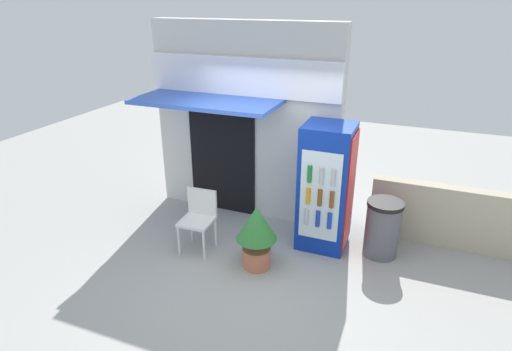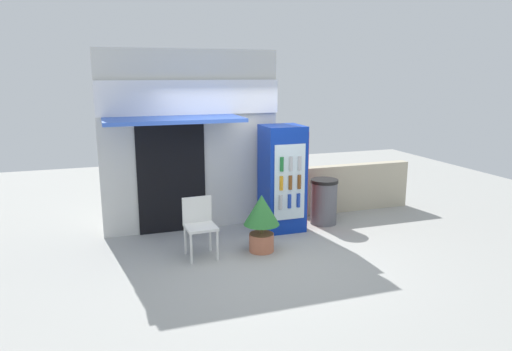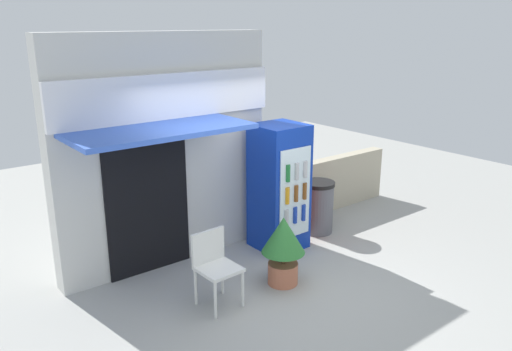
{
  "view_description": "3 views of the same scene",
  "coord_description": "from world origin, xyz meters",
  "px_view_note": "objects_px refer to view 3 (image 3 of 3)",
  "views": [
    {
      "loc": [
        1.93,
        -4.51,
        3.45
      ],
      "look_at": [
        -0.04,
        0.44,
        1.19
      ],
      "focal_mm": 29.82,
      "sensor_mm": 36.0,
      "label": 1
    },
    {
      "loc": [
        -2.18,
        -6.41,
        2.73
      ],
      "look_at": [
        0.16,
        0.5,
        1.12
      ],
      "focal_mm": 32.68,
      "sensor_mm": 36.0,
      "label": 2
    },
    {
      "loc": [
        -3.8,
        -4.36,
        3.25
      ],
      "look_at": [
        0.13,
        0.67,
        1.31
      ],
      "focal_mm": 35.78,
      "sensor_mm": 36.0,
      "label": 3
    }
  ],
  "objects_px": {
    "drink_cooler": "(280,187)",
    "plastic_chair": "(214,262)",
    "potted_plant_near_shop": "(283,244)",
    "trash_bin": "(318,207)"
  },
  "relations": [
    {
      "from": "potted_plant_near_shop",
      "to": "trash_bin",
      "type": "xyz_separation_m",
      "value": [
        1.55,
        0.94,
        -0.13
      ]
    },
    {
      "from": "drink_cooler",
      "to": "potted_plant_near_shop",
      "type": "distance_m",
      "value": 1.21
    },
    {
      "from": "drink_cooler",
      "to": "plastic_chair",
      "type": "relative_size",
      "value": 2.07
    },
    {
      "from": "drink_cooler",
      "to": "plastic_chair",
      "type": "distance_m",
      "value": 1.87
    },
    {
      "from": "plastic_chair",
      "to": "trash_bin",
      "type": "height_order",
      "value": "plastic_chair"
    },
    {
      "from": "drink_cooler",
      "to": "plastic_chair",
      "type": "xyz_separation_m",
      "value": [
        -1.66,
        -0.76,
        -0.4
      ]
    },
    {
      "from": "drink_cooler",
      "to": "potted_plant_near_shop",
      "type": "xyz_separation_m",
      "value": [
        -0.71,
        -0.91,
        -0.37
      ]
    },
    {
      "from": "potted_plant_near_shop",
      "to": "trash_bin",
      "type": "bearing_deg",
      "value": 31.18
    },
    {
      "from": "plastic_chair",
      "to": "potted_plant_near_shop",
      "type": "relative_size",
      "value": 0.98
    },
    {
      "from": "drink_cooler",
      "to": "potted_plant_near_shop",
      "type": "height_order",
      "value": "drink_cooler"
    }
  ]
}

